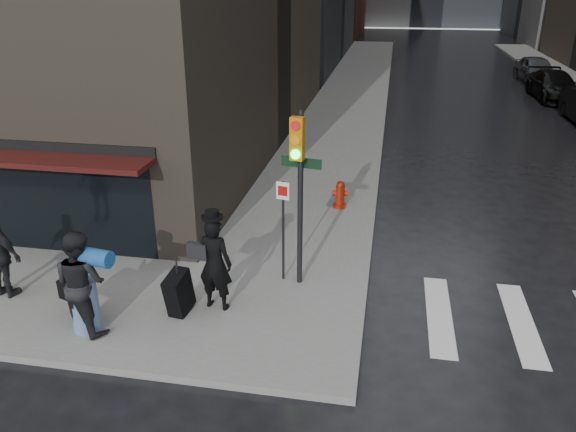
% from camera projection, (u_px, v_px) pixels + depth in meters
% --- Properties ---
extents(ground, '(140.00, 140.00, 0.00)m').
position_uv_depth(ground, '(262.00, 324.00, 11.18)').
color(ground, black).
rests_on(ground, ground).
extents(sidewalk_left, '(4.00, 50.00, 0.15)m').
position_uv_depth(sidewalk_left, '(357.00, 84.00, 35.56)').
color(sidewalk_left, slate).
rests_on(sidewalk_left, ground).
extents(man_overcoat, '(1.26, 1.06, 2.17)m').
position_uv_depth(man_overcoat, '(207.00, 268.00, 11.11)').
color(man_overcoat, black).
rests_on(man_overcoat, ground).
extents(man_jeans, '(1.42, 1.14, 2.05)m').
position_uv_depth(man_jeans, '(81.00, 282.00, 10.39)').
color(man_jeans, black).
rests_on(man_jeans, ground).
extents(man_greycoat, '(1.19, 0.70, 1.90)m').
position_uv_depth(man_greycoat, '(0.00, 255.00, 11.55)').
color(man_greycoat, black).
rests_on(man_greycoat, ground).
extents(traffic_light, '(0.95, 0.52, 3.84)m').
position_uv_depth(traffic_light, '(297.00, 177.00, 11.41)').
color(traffic_light, black).
rests_on(traffic_light, ground).
extents(fire_hydrant, '(0.47, 0.36, 0.82)m').
position_uv_depth(fire_hydrant, '(340.00, 196.00, 16.30)').
color(fire_hydrant, '#981C09').
rests_on(fire_hydrant, ground).
extents(parked_car_3, '(2.30, 5.31, 1.52)m').
position_uv_depth(parked_car_3, '(554.00, 86.00, 31.30)').
color(parked_car_3, black).
rests_on(parked_car_3, ground).
extents(parked_car_4, '(2.29, 4.92, 1.63)m').
position_uv_depth(parked_car_4, '(536.00, 69.00, 36.49)').
color(parked_car_4, '#3D3D41').
rests_on(parked_car_4, ground).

